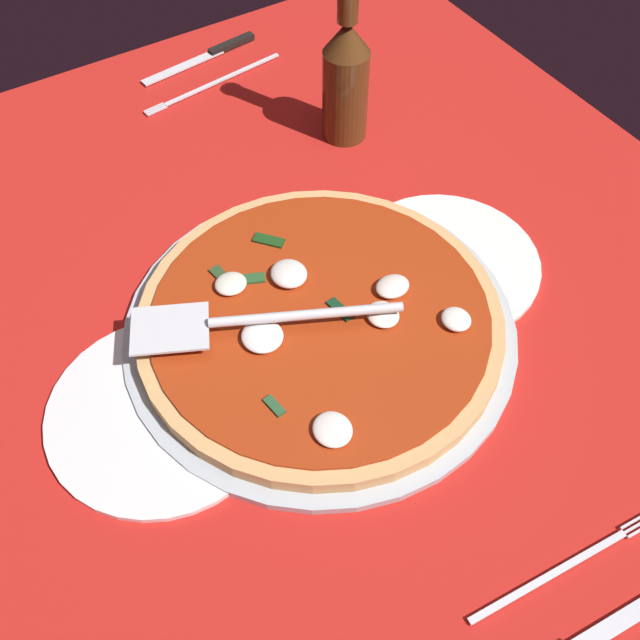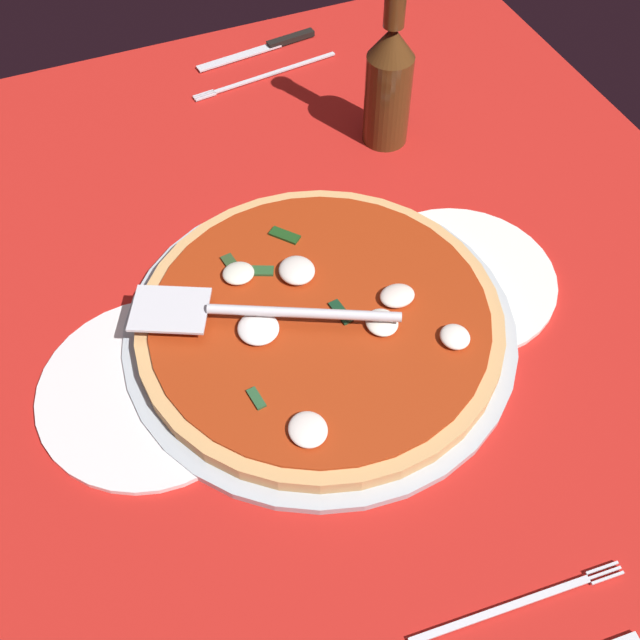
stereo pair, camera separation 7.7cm
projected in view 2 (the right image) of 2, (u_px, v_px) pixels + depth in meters
ground_plane at (292, 299)px, 82.64cm from camera, size 103.01×103.01×0.80cm
pizza_pan at (320, 330)px, 78.71cm from camera, size 40.04×40.04×1.29cm
dinner_plate_left at (459, 279)px, 83.17cm from camera, size 21.01×21.01×1.00cm
dinner_plate_right at (152, 390)px, 74.40cm from camera, size 22.10×22.10×1.00cm
pizza at (320, 320)px, 77.40cm from camera, size 37.03×37.03×3.26cm
pizza_server at (249, 311)px, 74.75cm from camera, size 25.25×14.47×1.00cm
place_setting_near at (267, 63)px, 108.32cm from camera, size 21.97×15.33×1.40cm
beer_bottle at (389, 81)px, 91.33cm from camera, size 5.68×5.68×23.21cm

